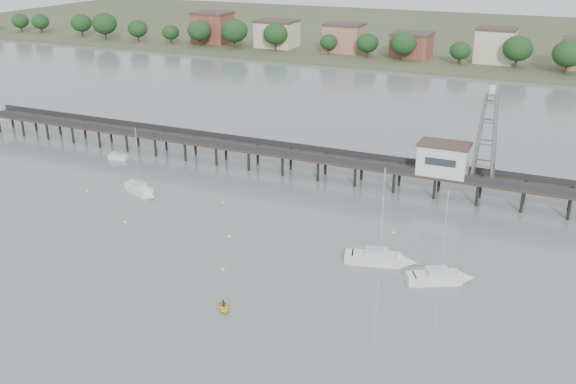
% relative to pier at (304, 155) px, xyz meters
% --- Properties ---
extents(ground_plane, '(500.00, 500.00, 0.00)m').
position_rel_pier_xyz_m(ground_plane, '(0.00, -60.00, -3.79)').
color(ground_plane, slate).
rests_on(ground_plane, ground).
extents(pier, '(150.00, 5.00, 5.50)m').
position_rel_pier_xyz_m(pier, '(0.00, 0.00, 0.00)').
color(pier, '#2D2823').
rests_on(pier, ground).
extents(pier_building, '(8.40, 5.40, 5.30)m').
position_rel_pier_xyz_m(pier_building, '(25.00, 0.00, 2.87)').
color(pier_building, silver).
rests_on(pier_building, ground).
extents(lattice_tower, '(3.20, 3.20, 15.50)m').
position_rel_pier_xyz_m(lattice_tower, '(31.50, 0.00, 7.31)').
color(lattice_tower, slate).
rests_on(lattice_tower, ground).
extents(sailboat_d, '(8.18, 5.85, 13.28)m').
position_rel_pier_xyz_m(sailboat_d, '(31.59, -28.98, -3.15)').
color(sailboat_d, white).
rests_on(sailboat_d, ground).
extents(sailboat_b, '(7.66, 4.85, 12.31)m').
position_rel_pier_xyz_m(sailboat_b, '(-21.29, -20.15, -3.15)').
color(sailboat_b, white).
rests_on(sailboat_b, ground).
extents(sailboat_c, '(9.18, 4.63, 14.52)m').
position_rel_pier_xyz_m(sailboat_c, '(23.38, -27.25, -3.16)').
color(sailboat_c, white).
rests_on(sailboat_c, ground).
extents(white_tender, '(3.94, 2.12, 1.45)m').
position_rel_pier_xyz_m(white_tender, '(-37.10, -6.48, -3.35)').
color(white_tender, white).
rests_on(white_tender, ground).
extents(yellow_dinghy, '(1.95, 1.73, 2.84)m').
position_rel_pier_xyz_m(yellow_dinghy, '(8.77, -46.10, -3.79)').
color(yellow_dinghy, yellow).
rests_on(yellow_dinghy, ground).
extents(dinghy_occupant, '(0.51, 1.15, 0.27)m').
position_rel_pier_xyz_m(dinghy_occupant, '(8.77, -46.10, -3.79)').
color(dinghy_occupant, black).
rests_on(dinghy_occupant, ground).
extents(mooring_buoys, '(79.77, 20.62, 0.39)m').
position_rel_pier_xyz_m(mooring_buoys, '(2.55, -27.08, -3.71)').
color(mooring_buoys, beige).
rests_on(mooring_buoys, ground).
extents(far_shore, '(500.00, 170.00, 10.40)m').
position_rel_pier_xyz_m(far_shore, '(0.36, 179.58, -2.85)').
color(far_shore, '#475133').
rests_on(far_shore, ground).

